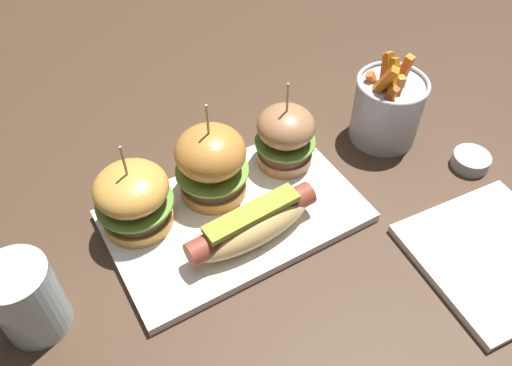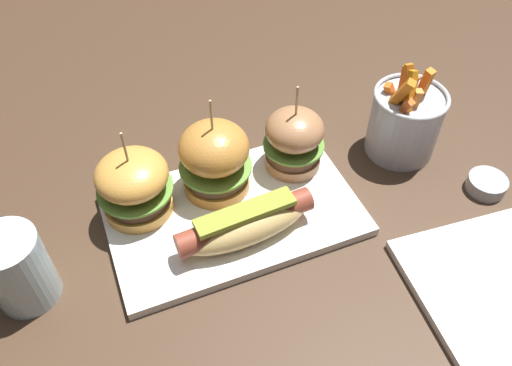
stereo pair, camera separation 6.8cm
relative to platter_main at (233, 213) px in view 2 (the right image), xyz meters
The scene contains 10 objects.
ground_plane 0.01m from the platter_main, ahead, with size 3.00×3.00×0.00m, color #422D1E.
platter_main is the anchor object (origin of this frame).
hot_dog 0.06m from the platter_main, 89.10° to the right, with size 0.18×0.07×0.05m.
slider_left 0.14m from the platter_main, 156.03° to the left, with size 0.10×0.10×0.13m.
slider_center 0.08m from the platter_main, 96.17° to the left, with size 0.10×0.10×0.15m.
slider_right 0.13m from the platter_main, 24.50° to the left, with size 0.09×0.09×0.14m.
fries_bucket 0.29m from the platter_main, ahead, with size 0.11×0.11×0.15m.
sauce_ramekin 0.36m from the platter_main, 13.95° to the right, with size 0.05×0.05×0.02m.
side_plate 0.34m from the platter_main, 41.65° to the right, with size 0.19×0.19×0.01m, color white.
water_glass 0.27m from the platter_main, behind, with size 0.07×0.07×0.10m, color silver.
Camera 2 is at (-0.14, -0.43, 0.55)m, focal length 36.59 mm.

